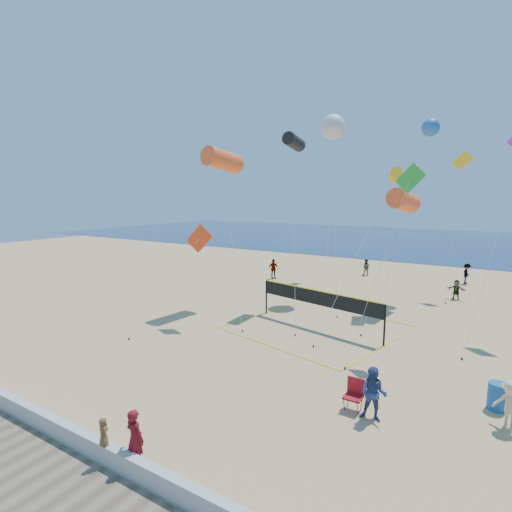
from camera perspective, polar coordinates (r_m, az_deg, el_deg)
The scene contains 24 objects.
ground at distance 14.53m, azimuth -7.36°, elevation -22.68°, with size 120.00×120.00×0.00m, color tan.
ocean at distance 72.37m, azimuth 25.37°, elevation 1.85°, with size 140.00×50.00×0.03m, color navy.
seawall at distance 12.59m, azimuth -17.10°, elevation -26.88°, with size 32.00×0.30×0.60m, color beige.
woman at distance 12.59m, azimuth -16.91°, elevation -23.74°, with size 0.64×0.42×1.74m, color maroon.
toddler at distance 12.89m, azimuth -20.96°, elevation -22.40°, with size 0.40×0.26×0.81m, color brown.
bystander_a at distance 14.71m, azimuth 16.44°, elevation -18.41°, with size 0.90×0.70×1.86m, color navy.
bystander_b at distance 16.06m, azimuth 32.48°, elevation -17.53°, with size 1.05×0.60×1.63m, color #D7B78F.
far_person_0 at distance 36.48m, azimuth 2.48°, elevation -1.83°, with size 1.06×0.44×1.81m, color gray.
far_person_1 at distance 32.69m, azimuth 26.69°, elevation -4.32°, with size 1.34×0.43×1.44m, color gray.
far_person_3 at distance 39.21m, azimuth 15.50°, elevation -1.60°, with size 0.76×0.59×1.56m, color gray.
far_person_4 at distance 38.75m, azimuth 27.89°, elevation -2.27°, with size 1.13×0.65×1.75m, color gray.
camp_chair at distance 15.30m, azimuth 13.87°, elevation -18.38°, with size 0.63×0.77×1.27m.
trash_barrel at distance 17.28m, azimuth 31.24°, elevation -16.76°, with size 0.65×0.65×0.97m, color #174E95.
volleyball_net at distance 23.16m, azimuth 8.90°, elevation -6.56°, with size 9.87×9.76×2.22m.
kite_0 at distance 27.09m, azimuth -4.79°, elevation 13.48°, with size 4.97×5.56×10.67m.
kite_1 at distance 27.30m, azimuth 5.45°, elevation 15.90°, with size 3.53×6.62×11.58m.
kite_2 at distance 27.52m, azimuth 19.24°, elevation 10.83°, with size 2.13×10.08×9.32m.
kite_3 at distance 23.23m, azimuth -8.46°, elevation 1.96°, with size 2.36×4.38×5.95m.
kite_4 at distance 19.64m, azimuth 20.65°, elevation 8.69°, with size 2.36×3.58×9.02m.
kite_6 at distance 30.54m, azimuth 10.93°, elevation 17.63°, with size 3.77×6.20×13.27m.
kite_7 at distance 32.91m, azimuth 23.68°, elevation 16.45°, with size 2.54×6.47×13.05m.
kite_8 at distance 38.54m, azimuth 11.43°, elevation 18.23°, with size 3.65×10.67×14.62m.
kite_9 at distance 33.39m, azimuth 27.28°, elevation 10.78°, with size 1.45×3.45×10.77m.
kite_10 at distance 28.17m, azimuth 20.35°, elevation 7.38°, with size 1.70×8.70×8.03m.
Camera 1 is at (7.95, -9.54, 7.54)m, focal length 28.00 mm.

